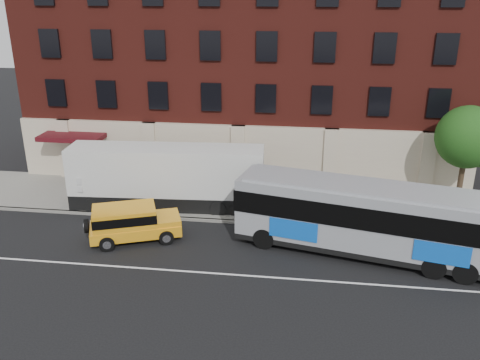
# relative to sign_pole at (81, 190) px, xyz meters

# --- Properties ---
(ground) EXTENTS (120.00, 120.00, 0.00)m
(ground) POSITION_rel_sign_pole_xyz_m (8.50, -6.15, -1.45)
(ground) COLOR black
(ground) RESTS_ON ground
(sidewalk) EXTENTS (60.00, 6.00, 0.15)m
(sidewalk) POSITION_rel_sign_pole_xyz_m (8.50, 2.85, -1.38)
(sidewalk) COLOR gray
(sidewalk) RESTS_ON ground
(kerb) EXTENTS (60.00, 0.25, 0.15)m
(kerb) POSITION_rel_sign_pole_xyz_m (8.50, -0.15, -1.38)
(kerb) COLOR gray
(kerb) RESTS_ON ground
(lane_line) EXTENTS (60.00, 0.12, 0.01)m
(lane_line) POSITION_rel_sign_pole_xyz_m (8.50, -5.65, -1.45)
(lane_line) COLOR white
(lane_line) RESTS_ON ground
(building) EXTENTS (30.00, 12.10, 15.00)m
(building) POSITION_rel_sign_pole_xyz_m (8.49, 10.77, 6.13)
(building) COLOR #5C1C15
(building) RESTS_ON sidewalk
(sign_pole) EXTENTS (0.30, 0.20, 2.50)m
(sign_pole) POSITION_rel_sign_pole_xyz_m (0.00, 0.00, 0.00)
(sign_pole) COLOR slate
(sign_pole) RESTS_ON ground
(street_tree) EXTENTS (3.60, 3.60, 6.20)m
(street_tree) POSITION_rel_sign_pole_xyz_m (22.04, 3.34, 2.96)
(street_tree) COLOR #382B1C
(street_tree) RESTS_ON sidewalk
(city_bus) EXTENTS (13.61, 5.73, 3.65)m
(city_bus) POSITION_rel_sign_pole_xyz_m (16.21, -2.80, 0.56)
(city_bus) COLOR #93969B
(city_bus) RESTS_ON ground
(yellow_suv) EXTENTS (5.04, 3.47, 1.88)m
(yellow_suv) POSITION_rel_sign_pole_xyz_m (3.99, -2.89, -0.37)
(yellow_suv) COLOR #FDA81A
(yellow_suv) RESTS_ON ground
(shipping_container) EXTENTS (11.57, 3.06, 3.81)m
(shipping_container) POSITION_rel_sign_pole_xyz_m (4.79, 1.45, 0.43)
(shipping_container) COLOR black
(shipping_container) RESTS_ON ground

